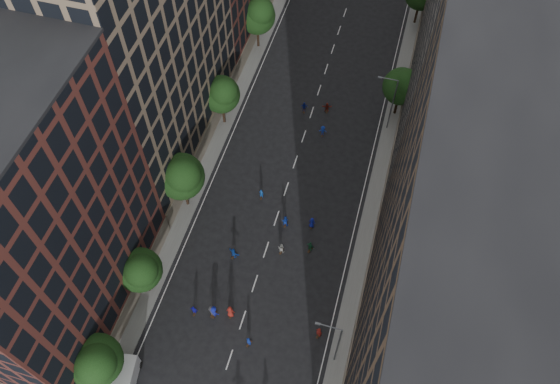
% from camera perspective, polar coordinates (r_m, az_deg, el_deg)
% --- Properties ---
extents(ground, '(240.00, 240.00, 0.00)m').
position_cam_1_polar(ground, '(74.26, 2.40, 5.54)').
color(ground, black).
rests_on(ground, ground).
extents(sidewalk_left, '(4.00, 105.00, 0.15)m').
position_cam_1_polar(sidewalk_left, '(81.44, -4.61, 11.28)').
color(sidewalk_left, slate).
rests_on(sidewalk_left, ground).
extents(sidewalk_right, '(4.00, 105.00, 0.15)m').
position_cam_1_polar(sidewalk_right, '(78.50, 12.38, 7.69)').
color(sidewalk_right, slate).
rests_on(sidewalk_right, ground).
extents(bldg_left_a, '(14.00, 22.00, 30.00)m').
position_cam_1_polar(bldg_left_a, '(54.03, -25.33, -3.62)').
color(bldg_left_a, '#582821').
rests_on(bldg_left_a, ground).
extents(bldg_left_b, '(14.00, 26.00, 34.00)m').
position_cam_1_polar(bldg_left_b, '(64.41, -15.44, 15.22)').
color(bldg_left_b, '#7E6852').
rests_on(bldg_left_b, ground).
extents(bldg_right_a, '(14.00, 30.00, 36.00)m').
position_cam_1_polar(bldg_right_a, '(45.63, 18.89, -8.98)').
color(bldg_right_a, '#4A3728').
rests_on(bldg_right_a, ground).
extents(bldg_right_b, '(14.00, 28.00, 33.00)m').
position_cam_1_polar(bldg_right_b, '(65.31, 20.72, 13.50)').
color(bldg_right_b, '#645B52').
rests_on(bldg_right_b, ground).
extents(tree_left_0, '(5.20, 5.20, 8.83)m').
position_cam_1_polar(tree_left_0, '(56.38, -18.68, -16.45)').
color(tree_left_0, black).
rests_on(tree_left_0, ground).
extents(tree_left_1, '(4.80, 4.80, 8.21)m').
position_cam_1_polar(tree_left_1, '(59.33, -14.40, -7.92)').
color(tree_left_1, black).
rests_on(tree_left_1, ground).
extents(tree_left_2, '(5.60, 5.60, 9.45)m').
position_cam_1_polar(tree_left_2, '(63.69, -10.25, 1.67)').
color(tree_left_2, black).
rests_on(tree_left_2, ground).
extents(tree_left_3, '(5.00, 5.00, 8.58)m').
position_cam_1_polar(tree_left_3, '(72.14, -6.10, 10.20)').
color(tree_left_3, black).
rests_on(tree_left_3, ground).
extents(tree_left_4, '(5.40, 5.40, 9.08)m').
position_cam_1_polar(tree_left_4, '(83.05, -2.31, 18.04)').
color(tree_left_4, black).
rests_on(tree_left_4, ground).
extents(tree_right_a, '(5.00, 5.00, 8.39)m').
position_cam_1_polar(tree_right_a, '(74.77, 12.73, 10.80)').
color(tree_right_a, black).
rests_on(tree_right_a, ground).
extents(streetlamp_near, '(2.64, 0.22, 9.06)m').
position_cam_1_polar(streetlamp_near, '(55.29, 5.89, -15.42)').
color(streetlamp_near, '#595B60').
rests_on(streetlamp_near, ground).
extents(streetlamp_far, '(2.64, 0.22, 9.06)m').
position_cam_1_polar(streetlamp_far, '(73.06, 11.55, 9.22)').
color(streetlamp_far, '#595B60').
rests_on(streetlamp_far, ground).
extents(cargo_van, '(2.90, 4.92, 2.47)m').
position_cam_1_polar(cargo_van, '(60.11, -15.95, -18.31)').
color(cargo_van, '#B2B2B4').
rests_on(cargo_van, ground).
extents(skater_1, '(0.70, 0.59, 1.64)m').
position_cam_1_polar(skater_1, '(59.74, -3.29, -15.32)').
color(skater_1, navy).
rests_on(skater_1, ground).
extents(skater_3, '(1.35, 0.95, 1.90)m').
position_cam_1_polar(skater_3, '(61.05, -6.93, -12.33)').
color(skater_3, '#131DA0').
rests_on(skater_3, ground).
extents(skater_4, '(0.89, 0.37, 1.51)m').
position_cam_1_polar(skater_4, '(61.62, -8.97, -12.10)').
color(skater_4, '#1917BD').
rests_on(skater_4, ground).
extents(skater_6, '(0.96, 0.65, 1.93)m').
position_cam_1_polar(skater_6, '(60.85, -5.22, -12.35)').
color(skater_6, maroon).
rests_on(skater_6, ground).
extents(skater_7, '(0.79, 0.64, 1.88)m').
position_cam_1_polar(skater_7, '(59.98, 4.09, -14.42)').
color(skater_7, maroon).
rests_on(skater_7, ground).
extents(skater_8, '(0.82, 0.67, 1.58)m').
position_cam_1_polar(skater_8, '(64.05, 0.13, -5.90)').
color(skater_8, '#B2B2AD').
rests_on(skater_8, ground).
extents(skater_9, '(1.32, 0.97, 1.83)m').
position_cam_1_polar(skater_9, '(61.13, -7.09, -12.26)').
color(skater_9, '#404045').
rests_on(skater_9, ground).
extents(skater_10, '(1.12, 0.76, 1.77)m').
position_cam_1_polar(skater_10, '(64.13, 3.18, -5.74)').
color(skater_10, '#1B5C35').
rests_on(skater_10, ground).
extents(skater_11, '(1.59, 1.05, 1.64)m').
position_cam_1_polar(skater_11, '(63.94, -4.88, -6.39)').
color(skater_11, '#1544AC').
rests_on(skater_11, ground).
extents(skater_12, '(0.90, 0.64, 1.72)m').
position_cam_1_polar(skater_12, '(65.76, 3.35, -3.23)').
color(skater_12, navy).
rests_on(skater_12, ground).
extents(skater_13, '(0.56, 0.37, 1.53)m').
position_cam_1_polar(skater_13, '(68.02, -1.96, -0.19)').
color(skater_13, '#1449A6').
rests_on(skater_13, ground).
extents(skater_14, '(0.90, 0.72, 1.77)m').
position_cam_1_polar(skater_14, '(65.75, 0.53, -3.05)').
color(skater_14, '#1433A2').
rests_on(skater_14, ground).
extents(skater_15, '(1.10, 0.70, 1.62)m').
position_cam_1_polar(skater_15, '(74.28, 4.49, 6.38)').
color(skater_15, '#1635B7').
rests_on(skater_15, ground).
extents(skater_16, '(1.05, 0.56, 1.70)m').
position_cam_1_polar(skater_16, '(76.91, 2.55, 8.84)').
color(skater_16, '#122597').
rests_on(skater_16, ground).
extents(skater_17, '(1.47, 0.79, 1.51)m').
position_cam_1_polar(skater_17, '(77.20, 4.93, 8.78)').
color(skater_17, maroon).
rests_on(skater_17, ground).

